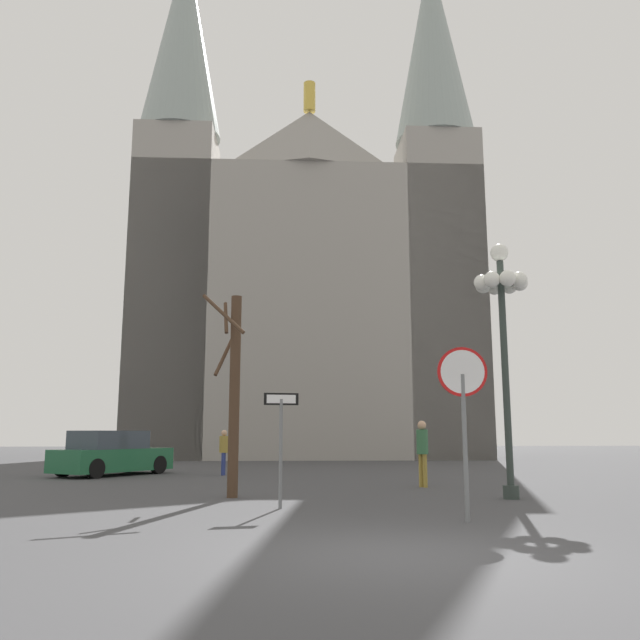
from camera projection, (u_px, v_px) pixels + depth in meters
name	position (u px, v px, depth m)	size (l,w,h in m)	color
ground_plane	(398.00, 555.00, 7.88)	(120.00, 120.00, 0.00)	#424244
cathedral	(307.00, 291.00, 40.86)	(20.35, 14.02, 32.74)	gray
stop_sign	(463.00, 396.00, 11.11)	(0.86, 0.12, 2.95)	slate
one_way_arrow_sign	(281.00, 433.00, 12.91)	(0.70, 0.14, 2.27)	slate
street_lamp	(502.00, 309.00, 15.20)	(1.30, 1.30, 5.94)	#2D3833
bare_tree	(234.00, 389.00, 15.16)	(1.08, 1.32, 4.72)	#473323
parked_car_near_green	(112.00, 454.00, 22.39)	(3.77, 4.42, 1.53)	#1E5B38
pedestrian_walking	(422.00, 446.00, 17.71)	(0.32, 0.32, 1.79)	olive
pedestrian_standing	(224.00, 448.00, 22.56)	(0.32, 0.32, 1.55)	navy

